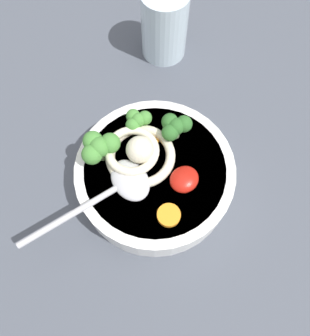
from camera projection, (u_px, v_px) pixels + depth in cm
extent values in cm
cube|color=#474C56|center=(128.00, 183.00, 48.74)|extent=(105.71, 105.71, 3.68)
cylinder|color=white|center=(155.00, 175.00, 44.49)|extent=(20.95, 20.95, 5.05)
cylinder|color=olive|center=(155.00, 175.00, 44.30)|extent=(18.44, 18.44, 4.64)
torus|color=beige|center=(140.00, 155.00, 42.21)|extent=(9.06, 9.06, 1.25)
torus|color=beige|center=(135.00, 153.00, 41.24)|extent=(9.70, 9.70, 1.12)
sphere|color=beige|center=(140.00, 150.00, 40.72)|extent=(3.51, 3.51, 3.51)
ellipsoid|color=#B7B7BC|center=(130.00, 180.00, 40.65)|extent=(5.56, 6.79, 1.60)
cylinder|color=#B7B7BC|center=(76.00, 212.00, 39.02)|extent=(14.83, 3.94, 0.80)
ellipsoid|color=#B2190F|center=(184.00, 179.00, 40.63)|extent=(3.81, 3.43, 1.71)
cylinder|color=#7A9E60|center=(139.00, 126.00, 44.10)|extent=(0.98, 0.98, 1.05)
sphere|color=#478938|center=(138.00, 120.00, 42.75)|extent=(1.92, 1.92, 1.92)
sphere|color=#478938|center=(133.00, 125.00, 42.63)|extent=(1.92, 1.92, 1.92)
sphere|color=#478938|center=(145.00, 118.00, 42.97)|extent=(1.92, 1.92, 1.92)
sphere|color=#478938|center=(133.00, 116.00, 43.15)|extent=(1.92, 1.92, 1.92)
cylinder|color=#7A9E60|center=(175.00, 133.00, 43.55)|extent=(1.14, 1.14, 1.22)
sphere|color=#2D6628|center=(176.00, 126.00, 41.97)|extent=(2.24, 2.24, 2.24)
sphere|color=#2D6628|center=(170.00, 133.00, 41.84)|extent=(2.24, 2.24, 2.24)
sphere|color=#2D6628|center=(184.00, 124.00, 42.24)|extent=(2.24, 2.24, 2.24)
sphere|color=#2D6628|center=(170.00, 122.00, 42.44)|extent=(2.24, 2.24, 2.24)
cylinder|color=#7A9E60|center=(102.00, 154.00, 42.20)|extent=(1.32, 1.32, 1.42)
sphere|color=#478938|center=(100.00, 147.00, 40.36)|extent=(2.60, 2.60, 2.60)
sphere|color=#478938|center=(92.00, 154.00, 40.21)|extent=(2.60, 2.60, 2.60)
sphere|color=#478938|center=(109.00, 144.00, 40.67)|extent=(2.60, 2.60, 2.60)
sphere|color=#478938|center=(93.00, 141.00, 40.90)|extent=(2.60, 2.60, 2.60)
cylinder|color=orange|center=(149.00, 139.00, 43.54)|extent=(2.34, 2.34, 0.61)
cylinder|color=orange|center=(169.00, 215.00, 39.26)|extent=(2.86, 2.86, 0.77)
cylinder|color=silver|center=(164.00, 25.00, 51.56)|extent=(7.38, 7.38, 11.10)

